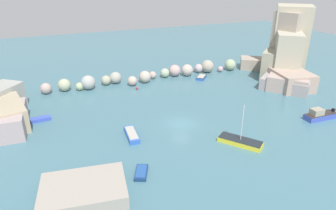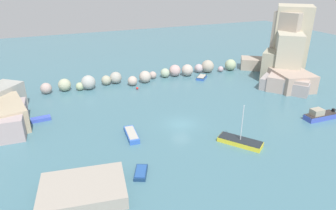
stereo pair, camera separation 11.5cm
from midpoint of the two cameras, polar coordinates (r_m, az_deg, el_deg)
The scene contains 11 objects.
cove_water at distance 44.33m, azimuth 2.45°, elevation -3.63°, with size 160.00×160.00×0.00m, color #436F7D.
cliff_headland_right at distance 67.69m, azimuth 21.52°, elevation 9.07°, with size 17.90×22.22×14.27m.
rock_breakwater at distance 62.35m, azimuth -3.12°, elevation 5.79°, with size 41.51×4.62×2.78m.
stone_dock at distance 31.97m, azimuth -15.80°, elevation -15.30°, with size 8.28×5.94×1.40m, color #9D9387.
channel_buoy at distance 57.64m, azimuth -5.94°, elevation 3.18°, with size 0.46×0.46×0.46m, color red.
moored_boat_0 at distance 41.12m, azimuth -6.98°, elevation -5.59°, with size 1.67×4.45×0.70m.
moored_boat_1 at distance 50.96m, azimuth 26.72°, elevation -1.73°, with size 5.19×1.85×1.77m.
moored_boat_2 at distance 40.34m, azimuth 13.44°, elevation -6.73°, with size 4.88×5.64×5.49m.
moored_boat_3 at distance 49.09m, azimuth -23.00°, elevation -2.47°, with size 2.89×1.39×0.50m.
moored_boat_4 at distance 63.79m, azimuth 6.28°, elevation 5.26°, with size 3.31×3.40×0.54m.
moored_boat_5 at distance 34.11m, azimuth -5.18°, elevation -12.60°, with size 2.33×3.06×0.44m.
Camera 1 is at (-16.92, -35.54, 20.39)m, focal length 32.19 mm.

